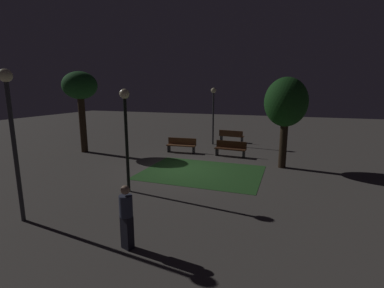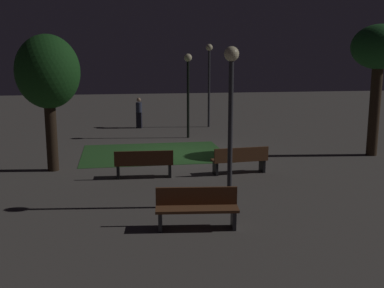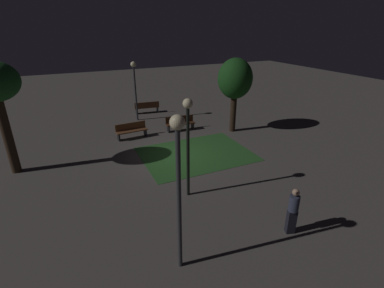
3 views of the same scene
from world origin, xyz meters
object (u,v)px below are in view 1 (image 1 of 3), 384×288
object	(u,v)px
lamp_post_plaza_west	(126,122)
pedestrian	(126,216)
bench_path_side	(182,145)
bench_front_right	(231,148)
lamp_post_path_center	(11,120)
tree_back_right	(80,88)
bench_back_row	(231,136)
tree_right_canopy	(286,103)
lamp_post_plaza_east	(213,106)

from	to	relation	value
lamp_post_plaza_west	pedestrian	size ratio (longest dim) A/B	2.39
bench_path_side	pedestrian	world-z (taller)	pedestrian
bench_front_right	lamp_post_path_center	world-z (taller)	lamp_post_path_center
tree_back_right	pedestrian	distance (m)	12.21
pedestrian	bench_back_row	bearing A→B (deg)	-88.24
lamp_post_plaza_west	tree_right_canopy	bearing A→B (deg)	-134.97
bench_back_row	lamp_post_path_center	world-z (taller)	lamp_post_path_center
lamp_post_path_center	bench_front_right	bearing A→B (deg)	-112.41
bench_front_right	bench_back_row	size ratio (longest dim) A/B	0.99
bench_path_side	lamp_post_plaza_east	distance (m)	4.02
bench_path_side	lamp_post_path_center	distance (m)	10.39
tree_back_right	pedestrian	world-z (taller)	tree_back_right
lamp_post_plaza_west	bench_path_side	bearing A→B (deg)	-85.26
tree_back_right	lamp_post_plaza_west	xyz separation A→B (m)	(-6.32, 4.97, -1.21)
bench_front_right	lamp_post_plaza_east	bearing A→B (deg)	-58.37
tree_right_canopy	pedestrian	world-z (taller)	tree_right_canopy
bench_path_side	lamp_post_path_center	bearing A→B (deg)	83.95
tree_back_right	lamp_post_path_center	world-z (taller)	tree_back_right
bench_front_right	lamp_post_plaza_east	size ratio (longest dim) A/B	0.46
tree_right_canopy	lamp_post_path_center	size ratio (longest dim) A/B	1.01
bench_front_right	pedestrian	xyz separation A→B (m)	(0.42, 10.23, 0.37)
tree_back_right	tree_right_canopy	bearing A→B (deg)	-177.83
bench_path_side	tree_right_canopy	size ratio (longest dim) A/B	0.41
tree_back_right	lamp_post_plaza_east	size ratio (longest dim) A/B	1.24
lamp_post_path_center	lamp_post_plaza_east	world-z (taller)	lamp_post_path_center
bench_path_side	lamp_post_plaza_east	size ratio (longest dim) A/B	0.46
lamp_post_plaza_east	pedestrian	world-z (taller)	lamp_post_plaza_east
tree_back_right	lamp_post_path_center	size ratio (longest dim) A/B	1.12
tree_right_canopy	bench_back_row	bearing A→B (deg)	-57.25
tree_back_right	lamp_post_plaza_west	distance (m)	8.13
lamp_post_path_center	tree_right_canopy	bearing A→B (deg)	-129.46
bench_back_row	lamp_post_plaza_east	distance (m)	2.80
bench_back_row	lamp_post_plaza_east	world-z (taller)	lamp_post_plaza_east
bench_front_right	bench_path_side	distance (m)	3.07
bench_path_side	lamp_post_plaza_east	bearing A→B (deg)	-110.17
tree_back_right	lamp_post_path_center	distance (m)	9.41
bench_front_right	pedestrian	distance (m)	10.25
bench_front_right	pedestrian	bearing A→B (deg)	87.68
bench_back_row	tree_right_canopy	world-z (taller)	tree_right_canopy
lamp_post_plaza_west	tree_back_right	bearing A→B (deg)	-38.17
bench_back_row	lamp_post_path_center	distance (m)	15.00
lamp_post_plaza_west	bench_back_row	bearing A→B (deg)	-98.24
tree_back_right	lamp_post_plaza_west	world-z (taller)	tree_back_right
bench_back_row	pedestrian	distance (m)	14.64
pedestrian	lamp_post_plaza_west	bearing A→B (deg)	-58.09
bench_path_side	bench_back_row	world-z (taller)	same
bench_path_side	lamp_post_plaza_west	distance (m)	7.25
bench_front_right	pedestrian	size ratio (longest dim) A/B	1.13
lamp_post_plaza_west	lamp_post_path_center	xyz separation A→B (m)	(1.63, 3.14, 0.31)
tree_back_right	pedestrian	size ratio (longest dim) A/B	3.04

